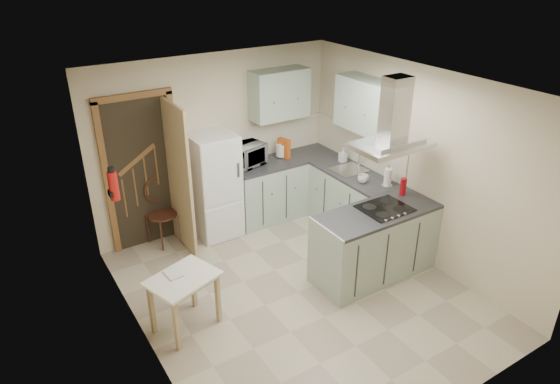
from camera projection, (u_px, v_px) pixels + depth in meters
floor at (298, 292)px, 6.00m from camera, size 4.20×4.20×0.00m
ceiling at (302, 87)px, 4.90m from camera, size 4.20×4.20×0.00m
back_wall at (216, 143)px, 7.04m from camera, size 3.60×0.00×3.60m
left_wall at (138, 247)px, 4.59m from camera, size 0.00×4.20×4.20m
right_wall at (417, 165)px, 6.31m from camera, size 0.00×4.20×4.20m
doorway at (142, 173)px, 6.58m from camera, size 1.10×0.12×2.10m
fridge at (214, 185)px, 6.94m from camera, size 0.60×0.60×1.50m
counter_back at (268, 190)px, 7.48m from camera, size 1.08×0.60×0.90m
counter_right at (340, 194)px, 7.38m from camera, size 0.60×1.95×0.90m
splashback at (274, 137)px, 7.54m from camera, size 1.68×0.02×0.50m
wall_cabinet_back at (279, 94)px, 7.10m from camera, size 0.85×0.35×0.70m
wall_cabinet_right at (366, 105)px, 6.61m from camera, size 0.35×0.90×0.70m
peninsula at (375, 243)px, 6.16m from camera, size 1.55×0.65×0.90m
hob at (385, 208)px, 6.00m from camera, size 0.58×0.50×0.01m
extractor_hood at (391, 145)px, 5.65m from camera, size 0.90×0.55×0.10m
sink at (349, 170)px, 7.04m from camera, size 0.45×0.40×0.01m
fire_extinguisher at (114, 186)px, 5.19m from camera, size 0.10×0.10×0.32m
drop_leaf_table at (185, 302)px, 5.32m from camera, size 0.82×0.71×0.65m
bentwood_chair at (163, 215)px, 6.83m from camera, size 0.48×0.48×0.88m
microwave at (244, 155)px, 7.12m from camera, size 0.65×0.52×0.32m
kettle at (281, 150)px, 7.44m from camera, size 0.20×0.20×0.22m
cereal_box at (284, 148)px, 7.41m from camera, size 0.13×0.21×0.29m
soap_bottle at (343, 155)px, 7.27m from camera, size 0.11×0.11×0.21m
paper_towel at (388, 177)px, 6.53m from camera, size 0.13×0.13×0.25m
cup at (363, 179)px, 6.65m from camera, size 0.16×0.16×0.11m
red_bottle at (403, 187)px, 6.30m from camera, size 0.08×0.08×0.23m
book at (166, 273)px, 5.16m from camera, size 0.17×0.22×0.09m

